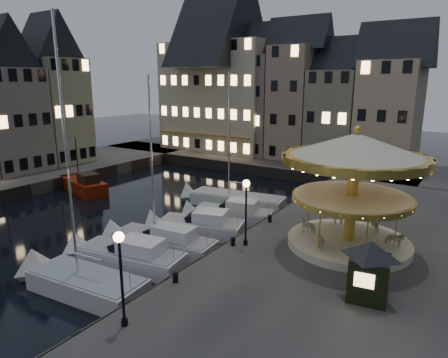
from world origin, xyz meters
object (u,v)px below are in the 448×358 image
Objects in this scene: motorboat_c at (159,241)px; ticket_kiosk at (370,260)px; streetlamp_b at (246,203)px; motorboat_d at (196,226)px; streetlamp_a at (121,266)px; streetlamp_c at (323,164)px; bollard_c at (270,218)px; motorboat_e at (229,214)px; motorboat_b at (125,256)px; red_fishing_boat at (84,186)px; carousel at (354,169)px; motorboat_f at (231,200)px; bollard_d at (300,199)px; bollard_b at (233,241)px; bollard_a at (175,276)px; motorboat_a at (80,282)px.

motorboat_c reaches higher than ticket_kiosk.
motorboat_d is at bearing 158.01° from streetlamp_b.
streetlamp_a and streetlamp_c have the same top height.
motorboat_c is (-5.94, -14.89, -3.34)m from streetlamp_c.
bollard_c is (-0.60, 14.50, -2.41)m from streetlamp_a.
motorboat_e is at bearing 80.91° from motorboat_d.
streetlamp_b is 8.20m from motorboat_b.
red_fishing_boat reaches higher than bollard_c.
motorboat_c is 1.57× the size of red_fishing_boat.
motorboat_b is 0.72× the size of motorboat_c.
carousel is (6.01, -1.18, 4.58)m from bollard_c.
motorboat_e is at bearing 82.76° from motorboat_c.
streetlamp_a is 0.33× the size of motorboat_f.
streetlamp_b is 1.00× the size of streetlamp_c.
carousel is at bearing -48.04° from bollard_d.
streetlamp_c is 9.73m from motorboat_e.
red_fishing_boat is 2.18× the size of ticket_kiosk.
bollard_b and bollard_d have the same top height.
streetlamp_c is 7.32× the size of bollard_d.
streetlamp_c reaches higher than bollard_d.
streetlamp_a is 16.99m from motorboat_e.
bollard_c is at bearing -38.33° from motorboat_f.
bollard_b is 0.07× the size of carousel.
streetlamp_b is 8.44m from motorboat_e.
streetlamp_b is 7.32× the size of bollard_d.
bollard_a is at bearing -27.23° from red_fishing_boat.
carousel reaches higher than motorboat_d.
motorboat_b reaches higher than bollard_a.
motorboat_c is at bearing -132.17° from bollard_c.
motorboat_c is 7.33m from motorboat_e.
streetlamp_c is 0.49× the size of carousel.
streetlamp_b is 7.32× the size of bollard_a.
motorboat_c reaches higher than bollard_b.
bollard_d is 0.04× the size of motorboat_a.
motorboat_e is 0.87× the size of carousel.
motorboat_b is at bearing -121.95° from bollard_c.
bollard_c is 10.43m from motorboat_b.
motorboat_d is (-5.59, 2.26, -3.38)m from streetlamp_b.
streetlamp_a reaches higher than ticket_kiosk.
motorboat_b is at bearing -96.06° from motorboat_e.
motorboat_c is 1.53× the size of motorboat_d.
motorboat_f reaches higher than motorboat_d.
bollard_d is 18.63m from motorboat_a.
motorboat_f is (-7.14, -3.83, -3.49)m from streetlamp_c.
streetlamp_c is 7.32× the size of bollard_c.
motorboat_a reaches higher than motorboat_b.
motorboat_a is at bearing -38.39° from red_fishing_boat.
bollard_a is 0.08× the size of red_fishing_boat.
ticket_kiosk is (13.86, -0.83, 2.56)m from motorboat_c.
motorboat_d is 0.99× the size of motorboat_e.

